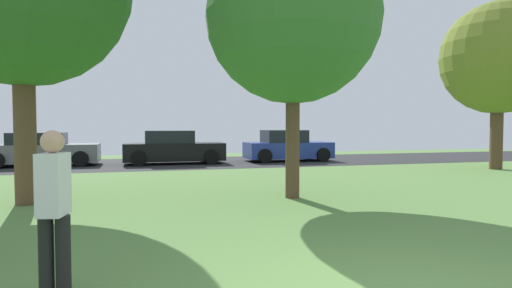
{
  "coord_description": "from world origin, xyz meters",
  "views": [
    {
      "loc": [
        -2.49,
        -3.06,
        1.65
      ],
      "look_at": [
        0.0,
        5.89,
        1.26
      ],
      "focal_mm": 29.73,
      "sensor_mm": 36.0,
      "label": 1
    }
  ],
  "objects_px": {
    "parked_car_grey": "(43,150)",
    "parked_car_black": "(173,149)",
    "parked_car_blue": "(287,147)",
    "oak_tree_center": "(293,17)",
    "person_bystander": "(54,206)",
    "oak_tree_right": "(498,59)"
  },
  "relations": [
    {
      "from": "person_bystander",
      "to": "oak_tree_center",
      "type": "bearing_deg",
      "value": -28.91
    },
    {
      "from": "oak_tree_center",
      "to": "parked_car_black",
      "type": "distance_m",
      "value": 10.41
    },
    {
      "from": "parked_car_grey",
      "to": "parked_car_black",
      "type": "bearing_deg",
      "value": -4.66
    },
    {
      "from": "oak_tree_right",
      "to": "parked_car_blue",
      "type": "distance_m",
      "value": 9.28
    },
    {
      "from": "oak_tree_center",
      "to": "parked_car_black",
      "type": "height_order",
      "value": "oak_tree_center"
    },
    {
      "from": "parked_car_grey",
      "to": "person_bystander",
      "type": "bearing_deg",
      "value": -78.4
    },
    {
      "from": "parked_car_grey",
      "to": "parked_car_blue",
      "type": "relative_size",
      "value": 1.08
    },
    {
      "from": "parked_car_blue",
      "to": "person_bystander",
      "type": "bearing_deg",
      "value": -117.59
    },
    {
      "from": "oak_tree_center",
      "to": "parked_car_grey",
      "type": "bearing_deg",
      "value": 125.71
    },
    {
      "from": "person_bystander",
      "to": "parked_car_grey",
      "type": "distance_m",
      "value": 15.11
    },
    {
      "from": "parked_car_grey",
      "to": "parked_car_black",
      "type": "relative_size",
      "value": 1.01
    },
    {
      "from": "parked_car_blue",
      "to": "oak_tree_right",
      "type": "bearing_deg",
      "value": -41.61
    },
    {
      "from": "parked_car_black",
      "to": "parked_car_blue",
      "type": "xyz_separation_m",
      "value": [
        5.28,
        0.04,
        -0.0
      ]
    },
    {
      "from": "oak_tree_center",
      "to": "parked_car_blue",
      "type": "distance_m",
      "value": 10.79
    },
    {
      "from": "oak_tree_right",
      "to": "oak_tree_center",
      "type": "xyz_separation_m",
      "value": [
        -9.75,
        -3.97,
        -0.07
      ]
    },
    {
      "from": "oak_tree_center",
      "to": "parked_car_black",
      "type": "bearing_deg",
      "value": 101.44
    },
    {
      "from": "oak_tree_right",
      "to": "parked_car_blue",
      "type": "height_order",
      "value": "oak_tree_right"
    },
    {
      "from": "oak_tree_center",
      "to": "person_bystander",
      "type": "bearing_deg",
      "value": -131.49
    },
    {
      "from": "oak_tree_right",
      "to": "oak_tree_center",
      "type": "relative_size",
      "value": 1.03
    },
    {
      "from": "person_bystander",
      "to": "parked_car_blue",
      "type": "height_order",
      "value": "person_bystander"
    },
    {
      "from": "parked_car_grey",
      "to": "oak_tree_right",
      "type": "bearing_deg",
      "value": -19.73
    },
    {
      "from": "parked_car_blue",
      "to": "parked_car_black",
      "type": "bearing_deg",
      "value": -179.6
    }
  ]
}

